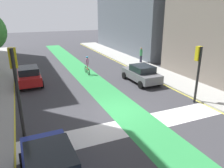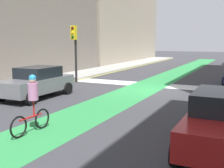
# 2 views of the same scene
# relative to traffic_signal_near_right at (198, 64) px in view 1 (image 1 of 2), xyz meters

# --- Properties ---
(ground_plane) EXTENTS (120.00, 120.00, 0.00)m
(ground_plane) POSITION_rel_traffic_signal_near_right_xyz_m (-5.63, 0.72, -2.74)
(ground_plane) COLOR #38383D
(bike_lane_paint) EXTENTS (2.40, 60.00, 0.01)m
(bike_lane_paint) POSITION_rel_traffic_signal_near_right_xyz_m (-5.03, 0.72, -2.74)
(bike_lane_paint) COLOR #2D8C47
(bike_lane_paint) RESTS_ON ground_plane
(crosswalk_band) EXTENTS (12.00, 1.80, 0.01)m
(crosswalk_band) POSITION_rel_traffic_signal_near_right_xyz_m (-5.63, -1.28, -2.74)
(crosswalk_band) COLOR silver
(crosswalk_band) RESTS_ON ground_plane
(curb_stripe_left) EXTENTS (0.16, 60.00, 0.01)m
(curb_stripe_left) POSITION_rel_traffic_signal_near_right_xyz_m (-11.63, 0.72, -2.74)
(curb_stripe_left) COLOR yellow
(curb_stripe_left) RESTS_ON ground_plane
(sidewalk_right) EXTENTS (3.00, 60.00, 0.15)m
(sidewalk_right) POSITION_rel_traffic_signal_near_right_xyz_m (1.87, 0.72, -2.67)
(sidewalk_right) COLOR #9E9E99
(sidewalk_right) RESTS_ON ground_plane
(curb_stripe_right) EXTENTS (0.16, 60.00, 0.01)m
(curb_stripe_right) POSITION_rel_traffic_signal_near_right_xyz_m (0.37, 0.72, -2.74)
(curb_stripe_right) COLOR yellow
(curb_stripe_right) RESTS_ON ground_plane
(traffic_signal_near_right) EXTENTS (0.35, 0.52, 3.89)m
(traffic_signal_near_right) POSITION_rel_traffic_signal_near_right_xyz_m (0.00, 0.00, 0.00)
(traffic_signal_near_right) COLOR black
(traffic_signal_near_right) RESTS_ON ground_plane
(traffic_signal_near_left) EXTENTS (0.35, 0.52, 4.50)m
(traffic_signal_near_left) POSITION_rel_traffic_signal_near_right_xyz_m (-11.14, 0.16, 0.40)
(traffic_signal_near_left) COLOR black
(traffic_signal_near_left) RESTS_ON ground_plane
(car_blue_left_near) EXTENTS (2.10, 4.24, 1.57)m
(car_blue_left_near) POSITION_rel_traffic_signal_near_right_xyz_m (-10.33, -3.95, -1.94)
(car_blue_left_near) COLOR navy
(car_blue_left_near) RESTS_ON ground_plane
(car_red_left_far) EXTENTS (2.03, 4.21, 1.57)m
(car_red_left_far) POSITION_rel_traffic_signal_near_right_xyz_m (-10.33, 8.64, -1.94)
(car_red_left_far) COLOR #A51919
(car_red_left_far) RESTS_ON ground_plane
(car_grey_right_far) EXTENTS (2.06, 4.22, 1.57)m
(car_grey_right_far) POSITION_rel_traffic_signal_near_right_xyz_m (-1.12, 5.27, -1.94)
(car_grey_right_far) COLOR slate
(car_grey_right_far) RESTS_ON ground_plane
(cyclist_in_lane) EXTENTS (0.32, 1.73, 1.86)m
(cyclist_in_lane) POSITION_rel_traffic_signal_near_right_xyz_m (-4.75, 9.70, -1.77)
(cyclist_in_lane) COLOR black
(cyclist_in_lane) RESTS_ON ground_plane
(pedestrian_sidewalk_right_a) EXTENTS (0.34, 0.34, 1.79)m
(pedestrian_sidewalk_right_a) POSITION_rel_traffic_signal_near_right_xyz_m (2.64, 11.65, -1.67)
(pedestrian_sidewalk_right_a) COLOR #262638
(pedestrian_sidewalk_right_a) RESTS_ON sidewalk_right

